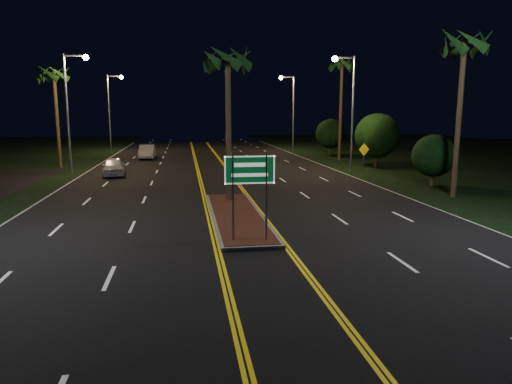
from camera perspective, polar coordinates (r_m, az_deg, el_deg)
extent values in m
plane|color=black|center=(14.02, 0.88, -9.67)|extent=(120.00, 120.00, 0.00)
cube|color=gray|center=(20.66, -2.42, -3.00)|extent=(2.25, 10.25, 0.15)
cube|color=#592819|center=(20.65, -2.43, -2.77)|extent=(2.00, 10.00, 0.02)
cylinder|color=gray|center=(16.17, -2.89, -0.59)|extent=(0.08, 0.08, 3.20)
cylinder|color=gray|center=(16.34, 1.30, -0.48)|extent=(0.08, 0.08, 3.20)
cube|color=#07471E|center=(16.10, -0.79, 2.79)|extent=(1.80, 0.04, 1.00)
cube|color=white|center=(16.07, -0.78, 2.78)|extent=(1.80, 0.01, 1.00)
cylinder|color=gray|center=(38.03, -22.50, 8.91)|extent=(0.18, 0.18, 9.00)
cube|color=gray|center=(38.08, -21.73, 15.53)|extent=(1.60, 0.12, 0.12)
sphere|color=#FFC672|center=(37.91, -20.50, 15.48)|extent=(0.44, 0.44, 0.44)
cylinder|color=gray|center=(57.68, -17.88, 9.29)|extent=(0.18, 0.18, 9.00)
cube|color=gray|center=(57.71, -17.31, 13.65)|extent=(1.60, 0.12, 0.12)
sphere|color=#FFC672|center=(57.60, -16.50, 13.60)|extent=(0.44, 0.44, 0.44)
cylinder|color=gray|center=(37.44, 11.98, 9.44)|extent=(0.18, 0.18, 9.00)
cube|color=gray|center=(37.39, 11.04, 16.15)|extent=(1.60, 0.12, 0.12)
sphere|color=#FFC672|center=(37.12, 9.83, 16.08)|extent=(0.44, 0.44, 0.44)
cylinder|color=gray|center=(56.59, 4.70, 9.73)|extent=(0.18, 0.18, 9.00)
cube|color=gray|center=(56.55, 3.95, 14.15)|extent=(1.60, 0.12, 0.12)
sphere|color=#FFC672|center=(56.38, 3.13, 14.07)|extent=(0.44, 0.44, 0.44)
cylinder|color=#382819|center=(23.64, -3.46, 7.62)|extent=(0.28, 0.28, 7.50)
cylinder|color=#382819|center=(42.35, -23.59, 8.19)|extent=(0.28, 0.28, 8.00)
cylinder|color=#382819|center=(27.34, 24.01, 8.16)|extent=(0.28, 0.28, 8.50)
cylinder|color=#382819|center=(45.57, 10.53, 9.86)|extent=(0.28, 0.28, 9.50)
cylinder|color=#382819|center=(31.56, 21.14, 1.54)|extent=(0.24, 0.24, 0.90)
sphere|color=black|center=(31.39, 21.31, 4.25)|extent=(2.70, 2.70, 2.70)
cylinder|color=#382819|center=(40.63, 14.75, 3.88)|extent=(0.24, 0.24, 1.26)
sphere|color=black|center=(40.47, 14.88, 6.84)|extent=(3.78, 3.78, 3.78)
cylinder|color=#382819|center=(51.74, 9.23, 5.22)|extent=(0.24, 0.24, 1.08)
sphere|color=black|center=(51.63, 9.28, 7.21)|extent=(3.24, 3.24, 3.24)
imported|color=#BABCC1|center=(35.95, -17.39, 3.25)|extent=(2.57, 4.92, 1.57)
imported|color=silver|center=(48.15, -13.47, 5.06)|extent=(2.13, 4.91, 1.63)
cylinder|color=gray|center=(36.41, 13.30, 3.88)|extent=(0.07, 0.07, 2.04)
cube|color=#CFA00A|center=(36.32, 13.36, 5.19)|extent=(0.94, 0.34, 0.98)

